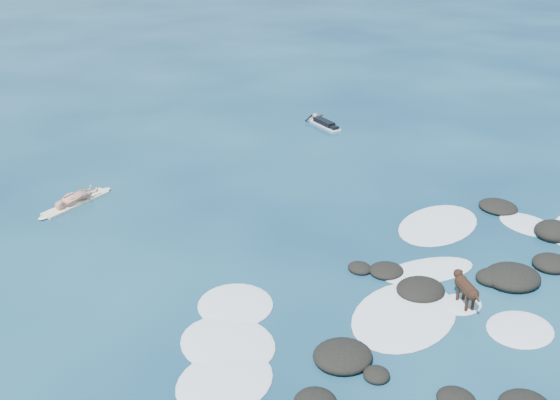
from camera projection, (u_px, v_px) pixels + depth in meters
ground at (400, 274)px, 16.54m from camera, size 160.00×160.00×0.00m
reef_rocks at (472, 291)px, 15.65m from camera, size 11.23×7.54×0.55m
breaking_foam at (399, 290)px, 15.84m from camera, size 15.14×7.55×0.12m
standing_surfer_rig at (74, 186)px, 20.13m from camera, size 2.77×1.43×1.66m
paddling_surfer_rig at (324, 123)px, 27.61m from camera, size 1.00×2.21×0.38m
dog at (466, 287)px, 15.04m from camera, size 0.59×1.22×0.80m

